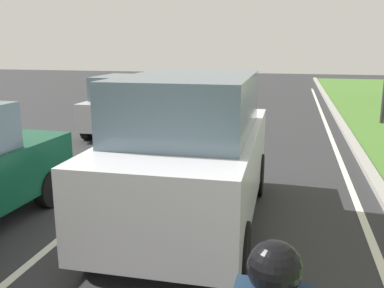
% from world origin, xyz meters
% --- Properties ---
extents(ground_plane, '(60.00, 60.00, 0.00)m').
position_xyz_m(ground_plane, '(0.00, 14.00, 0.00)').
color(ground_plane, '#2D2D30').
extents(lane_line_center, '(0.12, 32.00, 0.01)m').
position_xyz_m(lane_line_center, '(-0.70, 14.00, 0.00)').
color(lane_line_center, silver).
rests_on(lane_line_center, ground).
extents(lane_line_right_edge, '(0.12, 32.00, 0.01)m').
position_xyz_m(lane_line_right_edge, '(3.60, 14.00, 0.00)').
color(lane_line_right_edge, silver).
rests_on(lane_line_right_edge, ground).
extents(curb_right, '(0.24, 48.00, 0.12)m').
position_xyz_m(curb_right, '(4.10, 14.00, 0.06)').
color(curb_right, '#9E9B93').
rests_on(curb_right, ground).
extents(car_suv_ahead, '(2.03, 4.53, 2.28)m').
position_xyz_m(car_suv_ahead, '(1.01, 8.42, 1.17)').
color(car_suv_ahead, silver).
rests_on(car_suv_ahead, ground).
extents(car_hatchback_far, '(1.73, 3.70, 1.78)m').
position_xyz_m(car_hatchback_far, '(-2.56, 14.69, 0.88)').
color(car_hatchback_far, '#B7BABF').
rests_on(car_hatchback_far, ground).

